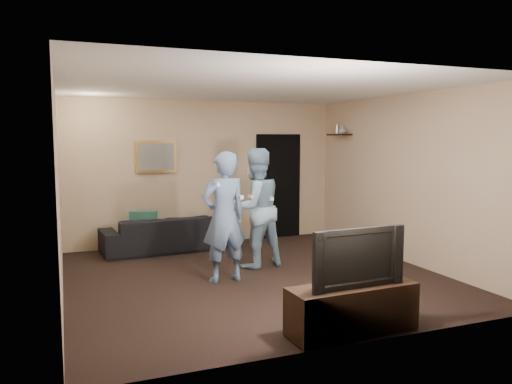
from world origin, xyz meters
name	(u,v)px	position (x,y,z in m)	size (l,w,h in m)	color
ground	(254,276)	(0.00, 0.00, 0.00)	(5.00, 5.00, 0.00)	black
ceiling	(254,87)	(0.00, 0.00, 2.60)	(5.00, 5.00, 0.04)	silver
wall_back	(205,172)	(0.00, 2.50, 1.30)	(5.00, 0.04, 2.60)	tan
wall_front	(354,207)	(0.00, -2.50, 1.30)	(5.00, 0.04, 2.60)	tan
wall_left	(59,191)	(-2.50, 0.00, 1.30)	(0.04, 5.00, 2.60)	tan
wall_right	(404,178)	(2.50, 0.00, 1.30)	(0.04, 5.00, 2.60)	tan
sofa	(163,234)	(-0.89, 2.05, 0.30)	(2.05, 0.80, 0.60)	black
throw_pillow	(144,224)	(-1.21, 2.05, 0.48)	(0.46, 0.14, 0.46)	#1B5145
painting_frame	(156,157)	(-0.90, 2.48, 1.60)	(0.72, 0.05, 0.57)	olive
painting_canvas	(156,157)	(-0.90, 2.45, 1.60)	(0.62, 0.01, 0.47)	slate
doorway	(278,186)	(1.45, 2.47, 1.00)	(0.90, 0.06, 2.00)	black
light_switch	(249,171)	(0.85, 2.48, 1.30)	(0.08, 0.02, 0.12)	silver
wall_shelf	(339,135)	(2.39, 1.80, 1.99)	(0.20, 0.60, 0.03)	black
shelf_vase	(342,130)	(2.39, 1.69, 2.08)	(0.14, 0.14, 0.15)	#BDBCC2
shelf_figurine	(337,129)	(2.39, 1.88, 2.09)	(0.06, 0.06, 0.18)	silver
tv_console	(352,308)	(0.16, -2.26, 0.25)	(1.32, 0.42, 0.47)	black
television	(353,256)	(0.16, -2.26, 0.78)	(1.01, 0.13, 0.58)	black
wii_player_left	(224,217)	(-0.46, -0.08, 0.87)	(0.69, 0.54, 1.75)	#6583AF
wii_player_right	(255,208)	(0.21, 0.49, 0.89)	(0.98, 0.83, 1.78)	#8AB1CA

